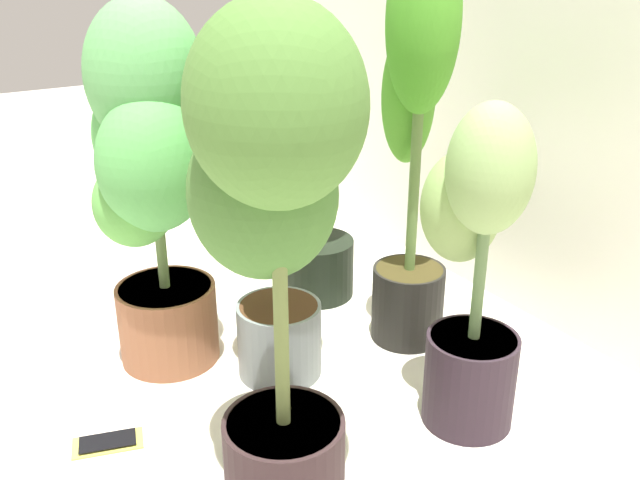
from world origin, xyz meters
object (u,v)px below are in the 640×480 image
potted_plant_front_left (151,165)px  potted_plant_front_right (272,201)px  potted_plant_back_right (473,262)px  potted_plant_back_left (314,165)px  potted_plant_back_center (415,128)px  potted_plant_center (275,163)px  cell_phone (107,442)px

potted_plant_front_left → potted_plant_front_right: (0.53, 0.03, 0.07)m
potted_plant_front_left → potted_plant_front_right: potted_plant_front_right is taller
potted_plant_back_right → potted_plant_back_left: 0.68m
potted_plant_front_left → potted_plant_back_center: 0.62m
potted_plant_back_right → potted_plant_center: 0.47m
potted_plant_back_center → cell_phone: 0.98m
potted_plant_front_left → potted_plant_back_left: size_ratio=1.22×
potted_plant_back_left → potted_plant_front_right: potted_plant_front_right is taller
potted_plant_back_center → cell_phone: (0.03, -0.81, -0.56)m
potted_plant_back_right → potted_plant_front_left: (-0.56, -0.47, 0.14)m
cell_phone → potted_plant_center: bearing=-68.3°
cell_phone → potted_plant_back_center: bearing=-71.8°
potted_plant_back_right → potted_plant_front_left: size_ratio=0.81×
potted_plant_back_left → potted_plant_center: 0.46m
potted_plant_back_left → potted_plant_center: potted_plant_center is taller
cell_phone → potted_plant_front_right: bearing=-120.6°
potted_plant_back_right → cell_phone: bearing=-113.7°
cell_phone → potted_plant_back_left: bearing=-47.2°
potted_plant_front_left → cell_phone: size_ratio=5.53×
potted_plant_back_center → potted_plant_back_left: size_ratio=1.42×
potted_plant_front_right → cell_phone: 0.69m
potted_plant_back_left → cell_phone: (0.37, -0.74, -0.39)m
potted_plant_back_left → potted_plant_back_center: bearing=12.0°
potted_plant_center → potted_plant_back_right: bearing=36.8°
potted_plant_back_left → potted_plant_center: bearing=-42.4°
potted_plant_front_left → potted_plant_center: potted_plant_center is taller
potted_plant_front_right → cell_phone: (-0.28, -0.26, -0.57)m
potted_plant_back_right → potted_plant_back_left: size_ratio=0.98×
potted_plant_back_left → potted_plant_front_right: (0.65, -0.48, 0.18)m
potted_plant_back_center → potted_plant_front_left: bearing=-111.0°
potted_plant_center → potted_plant_front_right: 0.37m
potted_plant_front_left → potted_plant_front_right: bearing=3.0°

